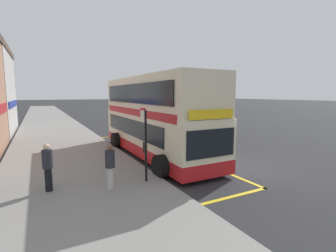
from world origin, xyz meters
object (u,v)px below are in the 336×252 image
parked_car_black_distant (164,117)px  pedestrian_further_back (48,165)px  parked_car_maroon_far (147,118)px  pedestrian_waiting_near_sign (110,165)px  double_decker_bus (154,119)px  bus_stop_sign (145,139)px

parked_car_black_distant → pedestrian_further_back: 21.26m
parked_car_maroon_far → parked_car_black_distant: bearing=14.5°
parked_car_black_distant → pedestrian_waiting_near_sign: bearing=56.6°
pedestrian_further_back → pedestrian_waiting_near_sign: bearing=-21.2°
parked_car_black_distant → parked_car_maroon_far: bearing=12.5°
double_decker_bus → parked_car_black_distant: bearing=60.9°
parked_car_maroon_far → parked_car_black_distant: (2.48, 0.61, 0.00)m
parked_car_maroon_far → double_decker_bus: bearing=-110.4°
parked_car_maroon_far → pedestrian_further_back: size_ratio=2.52×
parked_car_maroon_far → bus_stop_sign: bearing=-112.4°
bus_stop_sign → pedestrian_further_back: (-3.35, 0.61, -0.73)m
pedestrian_waiting_near_sign → pedestrian_further_back: size_ratio=0.95×
bus_stop_sign → pedestrian_further_back: bearing=169.7°
double_decker_bus → pedestrian_waiting_near_sign: (-3.64, -4.17, -1.07)m
pedestrian_waiting_near_sign → parked_car_black_distant: bearing=57.7°
bus_stop_sign → parked_car_black_distant: 19.94m
bus_stop_sign → parked_car_black_distant: bus_stop_sign is taller
double_decker_bus → pedestrian_further_back: double_decker_bus is taller
parked_car_black_distant → bus_stop_sign: bearing=59.7°
parked_car_black_distant → pedestrian_further_back: bearing=51.0°
parked_car_maroon_far → pedestrian_further_back: (-10.55, -16.19, 0.25)m
bus_stop_sign → pedestrian_waiting_near_sign: (-1.40, -0.15, -0.79)m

